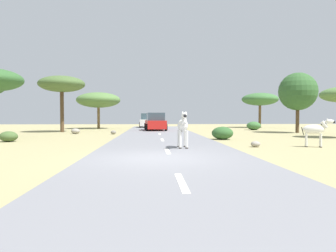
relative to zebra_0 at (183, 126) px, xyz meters
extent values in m
plane|color=#998E60|center=(-1.23, -3.23, -1.04)|extent=(90.00, 90.00, 0.00)
cube|color=slate|center=(-0.76, -3.23, -1.01)|extent=(6.00, 64.00, 0.05)
cube|color=silver|center=(-0.76, -7.23, -0.99)|extent=(0.16, 2.00, 0.01)
cube|color=silver|center=(-0.76, -1.23, -0.99)|extent=(0.16, 2.00, 0.01)
cube|color=silver|center=(-0.76, 4.77, -0.99)|extent=(0.16, 2.00, 0.01)
cube|color=silver|center=(-0.76, 10.77, -0.99)|extent=(0.16, 2.00, 0.01)
cube|color=silver|center=(-0.76, 16.77, -0.99)|extent=(0.16, 2.00, 0.01)
cube|color=silver|center=(-0.76, 22.77, -0.99)|extent=(0.16, 2.00, 0.01)
ellipsoid|color=silver|center=(0.00, 0.10, 0.02)|extent=(0.46, 1.15, 0.54)
cylinder|color=silver|center=(-0.15, -0.28, -0.60)|extent=(0.12, 0.12, 0.78)
cylinder|color=#28231E|center=(-0.15, -0.28, -0.96)|extent=(0.13, 0.13, 0.05)
cylinder|color=silver|center=(0.14, -0.28, -0.60)|extent=(0.12, 0.12, 0.78)
cylinder|color=#28231E|center=(0.14, -0.28, -0.96)|extent=(0.13, 0.13, 0.05)
cylinder|color=silver|center=(-0.14, 0.47, -0.60)|extent=(0.12, 0.12, 0.78)
cylinder|color=#28231E|center=(-0.14, 0.47, -0.96)|extent=(0.13, 0.13, 0.05)
cylinder|color=silver|center=(0.15, 0.47, -0.60)|extent=(0.12, 0.12, 0.78)
cylinder|color=#28231E|center=(0.15, 0.47, -0.96)|extent=(0.13, 0.13, 0.05)
cylinder|color=silver|center=(0.00, -0.45, 0.30)|extent=(0.21, 0.41, 0.46)
cube|color=black|center=(0.00, -0.45, 0.39)|extent=(0.04, 0.38, 0.32)
ellipsoid|color=silver|center=(0.00, -0.72, 0.47)|extent=(0.21, 0.50, 0.25)
ellipsoid|color=black|center=(0.00, -0.92, 0.45)|extent=(0.15, 0.18, 0.15)
cone|color=silver|center=(-0.08, -0.59, 0.60)|extent=(0.09, 0.09, 0.15)
cone|color=silver|center=(0.07, -0.60, 0.60)|extent=(0.09, 0.09, 0.15)
cylinder|color=black|center=(0.00, 0.67, -0.08)|extent=(0.04, 0.16, 0.46)
ellipsoid|color=silver|center=(6.29, 0.55, -0.19)|extent=(1.03, 0.72, 0.45)
cylinder|color=silver|center=(6.53, 0.31, -0.71)|extent=(0.13, 0.13, 0.65)
cylinder|color=#28231E|center=(6.53, 0.31, -1.02)|extent=(0.14, 0.14, 0.04)
cylinder|color=silver|center=(6.63, 0.54, -0.71)|extent=(0.13, 0.13, 0.65)
cylinder|color=#28231E|center=(6.63, 0.54, -1.02)|extent=(0.14, 0.14, 0.04)
cylinder|color=silver|center=(5.96, 0.56, -0.71)|extent=(0.13, 0.13, 0.65)
cylinder|color=#28231E|center=(5.96, 0.56, -1.02)|extent=(0.14, 0.14, 0.04)
cylinder|color=silver|center=(6.05, 0.78, -0.71)|extent=(0.13, 0.13, 0.65)
cylinder|color=#28231E|center=(6.05, 0.78, -1.02)|extent=(0.14, 0.14, 0.04)
cylinder|color=silver|center=(6.71, 0.37, 0.04)|extent=(0.38, 0.29, 0.38)
cube|color=black|center=(6.71, 0.37, 0.12)|extent=(0.30, 0.16, 0.26)
ellipsoid|color=silver|center=(6.92, 0.28, 0.18)|extent=(0.45, 0.32, 0.21)
ellipsoid|color=black|center=(7.07, 0.22, 0.16)|extent=(0.18, 0.17, 0.13)
cone|color=silver|center=(6.80, 0.27, 0.28)|extent=(0.10, 0.10, 0.12)
cone|color=silver|center=(6.85, 0.38, 0.28)|extent=(0.10, 0.10, 0.12)
cylinder|color=black|center=(5.85, 0.73, -0.28)|extent=(0.14, 0.08, 0.39)
cube|color=white|center=(-1.79, 25.61, -0.41)|extent=(1.99, 4.28, 0.80)
cube|color=#334751|center=(-1.80, 25.41, 0.37)|extent=(1.74, 2.27, 0.76)
cube|color=black|center=(-1.69, 27.76, -0.68)|extent=(1.72, 0.24, 0.24)
cylinder|color=black|center=(-0.83, 26.91, -0.65)|extent=(0.25, 0.69, 0.68)
cylinder|color=black|center=(-2.63, 27.00, -0.65)|extent=(0.25, 0.69, 0.68)
cylinder|color=black|center=(-0.95, 24.22, -0.65)|extent=(0.25, 0.69, 0.68)
cylinder|color=black|center=(-2.75, 24.30, -0.65)|extent=(0.25, 0.69, 0.68)
cube|color=red|center=(-1.01, 17.26, -0.41)|extent=(2.11, 4.32, 0.80)
cube|color=#334751|center=(-1.00, 17.07, 0.37)|extent=(1.80, 2.32, 0.76)
cube|color=black|center=(-1.18, 19.42, -0.68)|extent=(1.72, 0.29, 0.24)
cylinder|color=black|center=(-0.22, 18.68, -0.65)|extent=(0.27, 0.69, 0.68)
cylinder|color=black|center=(-2.02, 18.54, -0.65)|extent=(0.27, 0.69, 0.68)
cylinder|color=black|center=(-0.01, 15.99, -0.65)|extent=(0.27, 0.69, 0.68)
cylinder|color=black|center=(-1.81, 15.85, -0.65)|extent=(0.27, 0.69, 0.68)
cylinder|color=brown|center=(-7.50, 22.60, 0.17)|extent=(0.30, 0.30, 2.42)
ellipsoid|color=#4C7038|center=(-7.50, 22.60, 2.26)|extent=(5.01, 5.01, 1.75)
cylinder|color=#4C3823|center=(11.32, 12.77, 0.11)|extent=(0.30, 0.30, 2.29)
sphere|color=#2D5628|center=(11.32, 12.77, 2.57)|extent=(3.29, 3.29, 3.29)
cylinder|color=#4C3823|center=(-9.55, 15.15, 0.79)|extent=(0.34, 0.34, 3.66)
ellipsoid|color=#425B2D|center=(-9.55, 15.15, 3.34)|extent=(4.16, 4.16, 1.45)
cylinder|color=brown|center=(12.21, 24.79, 0.35)|extent=(0.31, 0.31, 2.78)
ellipsoid|color=#386633|center=(12.21, 24.79, 2.53)|extent=(4.50, 4.50, 1.57)
ellipsoid|color=#386633|center=(9.33, 18.44, -0.60)|extent=(1.48, 1.33, 0.89)
ellipsoid|color=#2D5628|center=(3.05, 5.53, -0.64)|extent=(1.34, 1.21, 0.81)
ellipsoid|color=#425B2D|center=(-9.60, 4.47, -0.74)|extent=(1.01, 0.91, 0.60)
ellipsoid|color=gray|center=(3.73, 7.22, -0.88)|extent=(0.51, 0.55, 0.32)
ellipsoid|color=gray|center=(3.55, 0.71, -0.90)|extent=(0.45, 0.41, 0.29)
ellipsoid|color=gray|center=(-7.67, 12.28, -0.82)|extent=(0.73, 0.58, 0.44)
ellipsoid|color=gray|center=(-4.46, 11.37, -0.87)|extent=(0.42, 0.33, 0.33)
camera|label=1|loc=(-1.41, -13.94, 0.45)|focal=33.55mm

